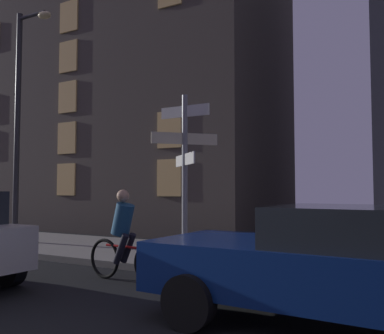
{
  "coord_description": "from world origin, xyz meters",
  "views": [
    {
      "loc": [
        3.41,
        -1.57,
        1.6
      ],
      "look_at": [
        -0.71,
        5.92,
        2.08
      ],
      "focal_mm": 38.74,
      "sensor_mm": 36.0,
      "label": 1
    }
  ],
  "objects": [
    {
      "name": "signpost",
      "position": [
        -0.91,
        5.98,
        2.18
      ],
      "size": [
        1.16,
        1.04,
        3.48
      ],
      "color": "gray",
      "rests_on": "sidewalk_kerb"
    },
    {
      "name": "street_lamp",
      "position": [
        -6.65,
        6.45,
        4.0
      ],
      "size": [
        1.34,
        0.28,
        6.66
      ],
      "color": "#2D2D30",
      "rests_on": "sidewalk_kerb"
    },
    {
      "name": "sidewalk_kerb",
      "position": [
        0.0,
        6.86,
        0.07
      ],
      "size": [
        40.0,
        3.45,
        0.14
      ],
      "primitive_type": "cube",
      "color": "gray",
      "rests_on": "ground_plane"
    },
    {
      "name": "building_left_block",
      "position": [
        -8.23,
        13.21,
        6.2
      ],
      "size": [
        13.69,
        6.85,
        12.41
      ],
      "color": "#4C443D",
      "rests_on": "ground_plane"
    },
    {
      "name": "car_far_oncoming",
      "position": [
        2.68,
        3.47,
        0.77
      ],
      "size": [
        4.67,
        2.18,
        1.42
      ],
      "color": "navy",
      "rests_on": "ground_plane"
    },
    {
      "name": "cyclist",
      "position": [
        -1.14,
        4.27,
        0.75
      ],
      "size": [
        1.81,
        0.37,
        1.61
      ],
      "color": "black",
      "rests_on": "ground_plane"
    }
  ]
}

